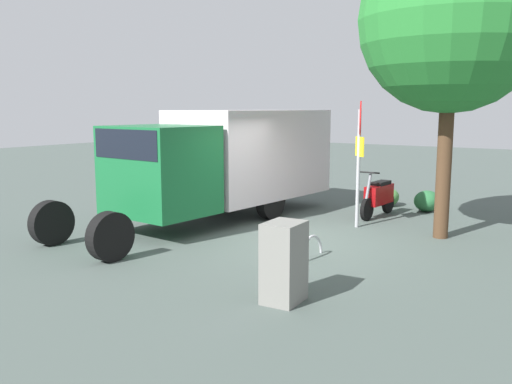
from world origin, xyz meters
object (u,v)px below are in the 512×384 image
box_truck_near (225,157)px  bike_rack_hoop (311,258)px  utility_cabinet (284,262)px  street_tree (452,21)px  stop_sign (359,144)px  motorcycle (379,196)px

box_truck_near → bike_rack_hoop: size_ratio=9.32×
box_truck_near → utility_cabinet: size_ratio=6.89×
utility_cabinet → bike_rack_hoop: (-2.26, -0.76, -0.57)m
street_tree → utility_cabinet: 6.52m
stop_sign → bike_rack_hoop: (2.89, 0.35, -1.92)m
box_truck_near → stop_sign: (-0.86, 3.15, 0.39)m
street_tree → bike_rack_hoop: (2.93, -1.53, -4.45)m
box_truck_near → street_tree: 5.89m
motorcycle → bike_rack_hoop: size_ratio=2.13×
street_tree → bike_rack_hoop: street_tree is taller
motorcycle → street_tree: bearing=56.6°
utility_cabinet → bike_rack_hoop: size_ratio=1.35×
street_tree → utility_cabinet: (5.18, -0.77, -3.88)m
street_tree → bike_rack_hoop: size_ratio=7.45×
motorcycle → stop_sign: (1.49, 0.07, 1.40)m
stop_sign → utility_cabinet: 5.44m
box_truck_near → utility_cabinet: 6.12m
utility_cabinet → motorcycle: bearing=-169.9°
box_truck_near → motorcycle: 4.00m
street_tree → box_truck_near: bearing=-79.9°
stop_sign → street_tree: (-0.03, 1.88, 2.54)m
box_truck_near → stop_sign: bearing=109.8°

